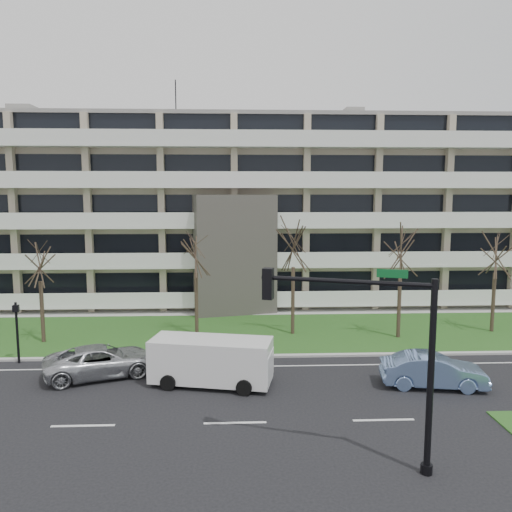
{
  "coord_description": "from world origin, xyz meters",
  "views": [
    {
      "loc": [
        0.04,
        -18.92,
        9.11
      ],
      "look_at": [
        1.26,
        10.0,
        5.46
      ],
      "focal_mm": 35.0,
      "sensor_mm": 36.0,
      "label": 1
    }
  ],
  "objects_px": {
    "pedestrian_signal": "(17,324)",
    "white_van": "(213,357)",
    "blue_sedan": "(433,371)",
    "silver_pickup": "(102,361)",
    "traffic_signal": "(371,340)"
  },
  "relations": [
    {
      "from": "pedestrian_signal",
      "to": "white_van",
      "type": "bearing_deg",
      "value": -25.03
    },
    {
      "from": "blue_sedan",
      "to": "white_van",
      "type": "height_order",
      "value": "white_van"
    },
    {
      "from": "silver_pickup",
      "to": "white_van",
      "type": "bearing_deg",
      "value": -123.52
    },
    {
      "from": "pedestrian_signal",
      "to": "blue_sedan",
      "type": "bearing_deg",
      "value": -18.27
    },
    {
      "from": "blue_sedan",
      "to": "traffic_signal",
      "type": "bearing_deg",
      "value": 152.82
    },
    {
      "from": "traffic_signal",
      "to": "white_van",
      "type": "bearing_deg",
      "value": 145.62
    },
    {
      "from": "silver_pickup",
      "to": "blue_sedan",
      "type": "height_order",
      "value": "blue_sedan"
    },
    {
      "from": "blue_sedan",
      "to": "traffic_signal",
      "type": "xyz_separation_m",
      "value": [
        -4.89,
        -6.63,
        3.55
      ]
    },
    {
      "from": "traffic_signal",
      "to": "pedestrian_signal",
      "type": "relative_size",
      "value": 2.0
    },
    {
      "from": "blue_sedan",
      "to": "silver_pickup",
      "type": "bearing_deg",
      "value": 91.67
    },
    {
      "from": "traffic_signal",
      "to": "pedestrian_signal",
      "type": "height_order",
      "value": "traffic_signal"
    },
    {
      "from": "white_van",
      "to": "traffic_signal",
      "type": "xyz_separation_m",
      "value": [
        5.52,
        -7.38,
        3.01
      ]
    },
    {
      "from": "silver_pickup",
      "to": "blue_sedan",
      "type": "xyz_separation_m",
      "value": [
        16.01,
        -2.12,
        0.02
      ]
    },
    {
      "from": "white_van",
      "to": "pedestrian_signal",
      "type": "distance_m",
      "value": 11.2
    },
    {
      "from": "pedestrian_signal",
      "to": "traffic_signal",
      "type": "bearing_deg",
      "value": -40.84
    }
  ]
}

